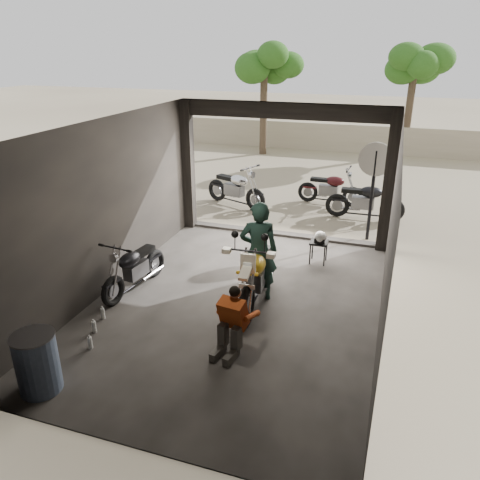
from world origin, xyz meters
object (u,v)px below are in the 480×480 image
Objects in this scene: mechanic at (230,324)px; outside_bike_a at (236,185)px; outside_bike_b at (330,186)px; rider at (259,252)px; main_bike at (257,271)px; left_bike at (134,264)px; outside_bike_c at (365,197)px; stool at (319,245)px; oil_drum at (37,364)px; sign_post at (374,176)px; helmet at (320,237)px.

outside_bike_a is at bearing 117.26° from mechanic.
rider is (-0.45, -6.02, 0.38)m from outside_bike_b.
main_bike reaches higher than left_bike.
outside_bike_c is 1.74× the size of mechanic.
main_bike is 1.93× the size of mechanic.
main_bike is 1.11× the size of outside_bike_c.
main_bike is 0.35m from rider.
mechanic is at bearing -140.31° from outside_bike_a.
oil_drum is at bearing -119.15° from stool.
stool is 2.26m from sign_post.
mechanic is 3.69m from stool.
helmet is at bearing -116.79° from sign_post.
sign_post is at bearing -88.98° from outside_bike_a.
left_bike is 3.87m from stool.
outside_bike_a is at bearing 114.20° from outside_bike_b.
outside_bike_b is 0.92× the size of outside_bike_c.
mechanic is at bearing -101.57° from stool.
main_bike is 1.06× the size of rider.
sign_post reaches higher than left_bike.
stool is 0.58× the size of oil_drum.
oil_drum is at bearing -127.41° from main_bike.
main_bike is 1.09× the size of outside_bike_a.
mechanic is at bearing -179.75° from outside_bike_b.
outside_bike_b is at bearing -47.22° from outside_bike_a.
mechanic is 1.19× the size of oil_drum.
main_bike reaches higher than outside_bike_c.
main_bike reaches higher than outside_bike_a.
rider reaches higher than outside_bike_b.
rider reaches higher than stool.
main_bike is at bearing 162.70° from outside_bike_c.
sign_post is at bearing 52.22° from left_bike.
outside_bike_a reaches higher than outside_bike_b.
mechanic is 0.44× the size of sign_post.
sign_post is at bearing 61.11° from oil_drum.
outside_bike_c is (1.07, -1.01, 0.05)m from outside_bike_b.
oil_drum is at bearing -78.25° from left_bike.
helmet is at bearing -59.28° from stool.
outside_bike_c reaches higher than helmet.
mechanic is at bearing 36.35° from oil_drum.
left_bike is at bearing -123.25° from helmet.
rider reaches higher than oil_drum.
oil_drum is (-2.90, -5.21, 0.00)m from stool.
outside_bike_a is 6.62× the size of helmet.
oil_drum is (-2.13, -3.14, -0.23)m from main_bike.
outside_bike_c is at bearing 77.30° from stool.
stool is at bearing -118.10° from sign_post.
mechanic is (2.38, -1.32, -0.02)m from left_bike.
stool is (0.35, -4.17, -0.13)m from outside_bike_b.
helmet is (0.77, 3.57, 0.11)m from mechanic.
outside_bike_c is 0.77× the size of sign_post.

